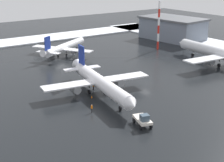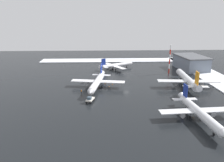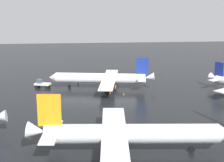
# 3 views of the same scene
# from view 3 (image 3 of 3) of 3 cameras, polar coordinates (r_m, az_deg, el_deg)

# --- Properties ---
(ground_plane) EXTENTS (240.00, 240.00, 0.00)m
(ground_plane) POSITION_cam_3_polar(r_m,az_deg,el_deg) (87.35, -0.71, -3.52)
(ground_plane) COLOR black
(airplane_far_rear) EXTENTS (31.03, 25.90, 9.24)m
(airplane_far_rear) POSITION_cam_3_polar(r_m,az_deg,el_deg) (99.78, -1.55, 0.46)
(airplane_far_rear) COLOR white
(airplane_far_rear) RESTS_ON ground_plane
(airplane_distant_tail) EXTENTS (35.03, 29.09, 10.40)m
(airplane_distant_tail) POSITION_cam_3_polar(r_m,az_deg,el_deg) (58.55, 2.47, -8.75)
(airplane_distant_tail) COLOR silver
(airplane_distant_tail) RESTS_ON ground_plane
(pushback_tug) EXTENTS (5.04, 3.46, 2.50)m
(pushback_tug) POSITION_cam_3_polar(r_m,az_deg,el_deg) (103.00, -11.59, -0.41)
(pushback_tug) COLOR silver
(pushback_tug) RESTS_ON ground_plane
(ground_crew_mid_apron) EXTENTS (0.36, 0.36, 1.71)m
(ground_crew_mid_apron) POSITION_cam_3_polar(r_m,az_deg,el_deg) (100.04, 0.64, -0.73)
(ground_crew_mid_apron) COLOR black
(ground_crew_mid_apron) RESTS_ON ground_plane
(ground_crew_beside_wing) EXTENTS (0.36, 0.36, 1.71)m
(ground_crew_beside_wing) POSITION_cam_3_polar(r_m,az_deg,el_deg) (106.71, -5.68, 0.12)
(ground_crew_beside_wing) COLOR black
(ground_crew_beside_wing) RESTS_ON ground_plane
(ground_crew_near_tug) EXTENTS (0.36, 0.36, 1.71)m
(ground_crew_near_tug) POSITION_cam_3_polar(r_m,az_deg,el_deg) (96.96, 0.56, -1.19)
(ground_crew_near_tug) COLOR black
(ground_crew_near_tug) RESTS_ON ground_plane
(traffic_cone_near_nose) EXTENTS (0.36, 0.36, 0.55)m
(traffic_cone_near_nose) POSITION_cam_3_polar(r_m,az_deg,el_deg) (93.86, 1.95, -2.14)
(traffic_cone_near_nose) COLOR orange
(traffic_cone_near_nose) RESTS_ON ground_plane
(traffic_cone_mid_line) EXTENTS (0.36, 0.36, 0.55)m
(traffic_cone_mid_line) POSITION_cam_3_polar(r_m,az_deg,el_deg) (102.87, -1.84, -0.73)
(traffic_cone_mid_line) COLOR orange
(traffic_cone_mid_line) RESTS_ON ground_plane
(traffic_cone_wingtip_side) EXTENTS (0.36, 0.36, 0.55)m
(traffic_cone_wingtip_side) POSITION_cam_3_polar(r_m,az_deg,el_deg) (95.21, -0.31, -1.90)
(traffic_cone_wingtip_side) COLOR orange
(traffic_cone_wingtip_side) RESTS_ON ground_plane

